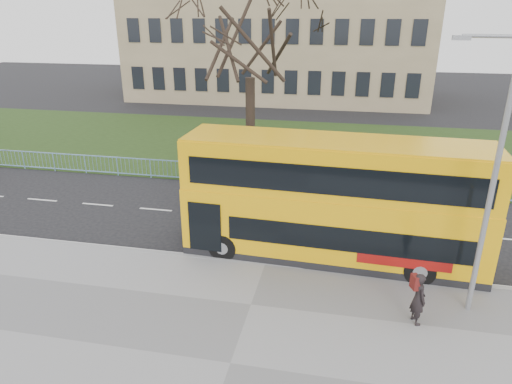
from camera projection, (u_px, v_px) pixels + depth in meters
ground at (272, 246)px, 18.18m from camera, size 120.00×120.00×0.00m
pavement at (230, 365)px, 12.00m from camera, size 80.00×10.50×0.12m
kerb at (265, 264)px, 16.74m from camera, size 80.00×0.20×0.14m
grass_verge at (306, 147)px, 31.19m from camera, size 80.00×15.40×0.08m
guard_railing at (293, 178)px, 23.99m from camera, size 40.00×0.12×1.10m
bare_tree at (250, 60)px, 25.55m from camera, size 8.55×8.55×12.22m
civic_building at (280, 28)px, 48.39m from camera, size 30.00×15.00×14.00m
yellow_bus at (333, 198)px, 16.50m from camera, size 10.92×3.05×4.53m
pedestrian at (418, 298)px, 13.28m from camera, size 0.58×0.70×1.64m
street_lamp at (491, 174)px, 12.58m from camera, size 1.71×0.33×8.08m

